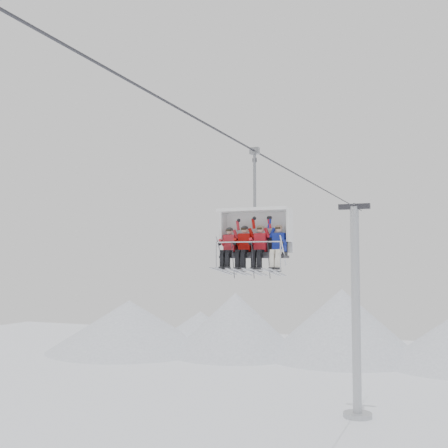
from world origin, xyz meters
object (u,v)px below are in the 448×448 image
at_px(skier_far_right, 278,246).
at_px(chairlift_carrier, 256,232).
at_px(skier_center_left, 244,246).
at_px(skier_center_right, 260,246).
at_px(lift_tower_right, 356,324).
at_px(skier_far_left, 229,247).

bearing_deg(skier_far_right, chairlift_carrier, 159.89).
bearing_deg(chairlift_carrier, skier_center_left, -135.52).
height_order(chairlift_carrier, skier_center_right, chairlift_carrier).
distance_m(skier_center_right, skier_far_right, 0.61).
xyz_separation_m(lift_tower_right, chairlift_carrier, (0.00, -19.28, 4.88)).
xyz_separation_m(lift_tower_right, skier_far_left, (-0.83, -19.59, 4.40)).
bearing_deg(skier_center_left, skier_center_right, 0.00).
bearing_deg(chairlift_carrier, skier_far_right, -20.11).
bearing_deg(lift_tower_right, skier_far_left, -92.44).
xyz_separation_m(skier_far_left, skier_center_left, (0.52, 0.01, 0.02)).
xyz_separation_m(chairlift_carrier, skier_far_right, (0.83, -0.30, -0.46)).
distance_m(lift_tower_right, chairlift_carrier, 19.89).
height_order(skier_far_left, skier_far_right, skier_far_right).
distance_m(skier_center_left, skier_far_right, 1.14).
bearing_deg(lift_tower_right, chairlift_carrier, -90.00).
distance_m(skier_far_left, skier_center_left, 0.52).
bearing_deg(skier_far_left, skier_center_right, 0.29).
relative_size(chairlift_carrier, skier_center_right, 2.36).
xyz_separation_m(skier_far_left, skier_center_right, (1.06, 0.01, 0.02)).
bearing_deg(skier_center_left, skier_far_right, 0.00).
xyz_separation_m(lift_tower_right, skier_center_left, (-0.31, -19.58, 4.42)).
relative_size(lift_tower_right, skier_center_right, 7.99).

